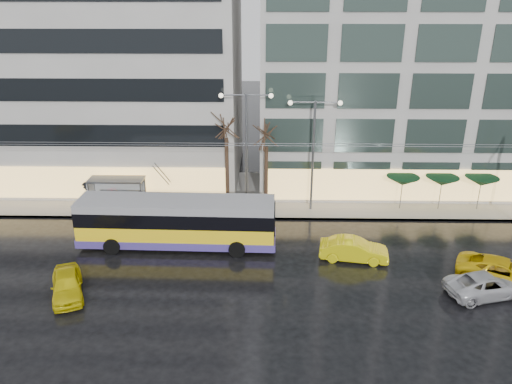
{
  "coord_description": "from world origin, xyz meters",
  "views": [
    {
      "loc": [
        3.41,
        -24.96,
        16.12
      ],
      "look_at": [
        2.83,
        5.0,
        3.89
      ],
      "focal_mm": 35.0,
      "sensor_mm": 36.0,
      "label": 1
    }
  ],
  "objects_px": {
    "street_lamp_near": "(246,136)",
    "trolleybus": "(177,224)",
    "taxi_a": "(67,285)",
    "bus_shelter": "(113,186)"
  },
  "relations": [
    {
      "from": "bus_shelter",
      "to": "street_lamp_near",
      "type": "bearing_deg",
      "value": 0.63
    },
    {
      "from": "bus_shelter",
      "to": "trolleybus",
      "type": "bearing_deg",
      "value": -44.4
    },
    {
      "from": "trolleybus",
      "to": "taxi_a",
      "type": "distance_m",
      "value": 8.07
    },
    {
      "from": "trolleybus",
      "to": "taxi_a",
      "type": "relative_size",
      "value": 3.23
    },
    {
      "from": "street_lamp_near",
      "to": "taxi_a",
      "type": "distance_m",
      "value": 16.3
    },
    {
      "from": "trolleybus",
      "to": "bus_shelter",
      "type": "relative_size",
      "value": 3.12
    },
    {
      "from": "street_lamp_near",
      "to": "trolleybus",
      "type": "bearing_deg",
      "value": -126.64
    },
    {
      "from": "taxi_a",
      "to": "trolleybus",
      "type": "bearing_deg",
      "value": 27.64
    },
    {
      "from": "trolleybus",
      "to": "street_lamp_near",
      "type": "distance_m",
      "value": 8.6
    },
    {
      "from": "trolleybus",
      "to": "street_lamp_near",
      "type": "relative_size",
      "value": 1.45
    }
  ]
}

